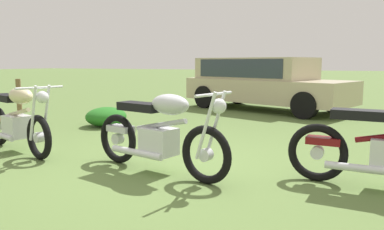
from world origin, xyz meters
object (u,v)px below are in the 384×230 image
car_beige (261,80)px  shrub_low (106,117)px  motorcycle_cream (17,119)px  fence_post_wooden (19,102)px  motorcycle_silver (159,133)px

car_beige → shrub_low: car_beige is taller
motorcycle_cream → shrub_low: motorcycle_cream is taller
car_beige → fence_post_wooden: car_beige is taller
motorcycle_cream → shrub_low: bearing=113.6°
shrub_low → fence_post_wooden: fence_post_wooden is taller
motorcycle_silver → car_beige: car_beige is taller
shrub_low → fence_post_wooden: size_ratio=0.90×
motorcycle_cream → car_beige: bearing=91.2°
motorcycle_cream → shrub_low: 2.44m
fence_post_wooden → shrub_low: bearing=22.1°
motorcycle_silver → motorcycle_cream: bearing=-168.3°
motorcycle_silver → shrub_low: bearing=150.3°
motorcycle_cream → motorcycle_silver: size_ratio=0.95×
shrub_low → car_beige: bearing=61.1°
shrub_low → motorcycle_silver: bearing=-43.8°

